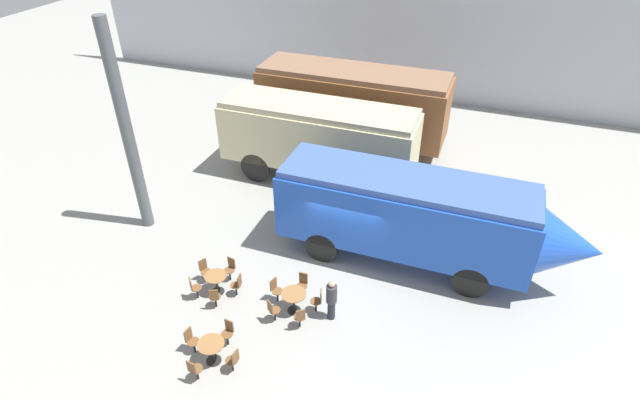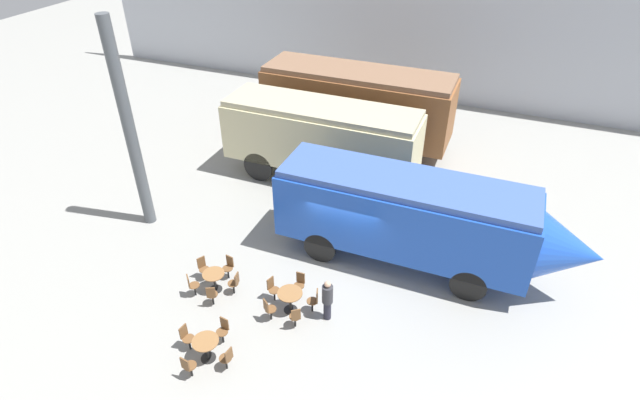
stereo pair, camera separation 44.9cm
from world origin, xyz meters
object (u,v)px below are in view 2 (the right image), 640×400
object	(u,v)px
visitor_person	(327,299)
passenger_coach_wooden	(357,102)
cafe_table_near	(206,345)
cafe_chair_0	(223,329)
cafe_table_mid	(290,297)
cafe_table_far	(214,278)
passenger_coach_vintage	(321,135)
streamlined_locomotive	(426,218)

from	to	relation	value
visitor_person	passenger_coach_wooden	bearing A→B (deg)	104.18
cafe_table_near	cafe_chair_0	bearing A→B (deg)	81.74
passenger_coach_wooden	visitor_person	xyz separation A→B (m)	(2.87, -11.35, -1.48)
cafe_table_mid	cafe_table_far	size ratio (longest dim) A/B	1.09
cafe_table_far	cafe_chair_0	size ratio (longest dim) A/B	0.84
passenger_coach_vintage	cafe_table_mid	bearing A→B (deg)	-75.18
passenger_coach_wooden	cafe_table_mid	size ratio (longest dim) A/B	11.39
passenger_coach_wooden	cafe_table_far	size ratio (longest dim) A/B	12.41
passenger_coach_wooden	visitor_person	bearing A→B (deg)	-75.82
passenger_coach_wooden	cafe_table_mid	bearing A→B (deg)	-81.75
cafe_chair_0	passenger_coach_vintage	bearing A→B (deg)	-167.25
visitor_person	cafe_chair_0	bearing A→B (deg)	-141.79
streamlined_locomotive	visitor_person	world-z (taller)	streamlined_locomotive
passenger_coach_vintage	cafe_table_near	distance (m)	10.60
cafe_table_near	visitor_person	bearing A→B (deg)	46.10
cafe_table_far	visitor_person	world-z (taller)	visitor_person
cafe_table_near	cafe_table_mid	xyz separation A→B (m)	(1.43, 2.59, 0.01)
cafe_table_near	visitor_person	distance (m)	3.80
passenger_coach_vintage	cafe_table_near	size ratio (longest dim) A/B	10.99
streamlined_locomotive	visitor_person	size ratio (longest dim) A/B	6.84
cafe_table_near	cafe_table_mid	size ratio (longest dim) A/B	0.96
cafe_table_far	cafe_chair_0	xyz separation A→B (m)	(1.40, -1.75, -0.02)
passenger_coach_wooden	cafe_table_near	distance (m)	14.20
cafe_table_near	cafe_table_far	size ratio (longest dim) A/B	1.05
passenger_coach_wooden	cafe_chair_0	bearing A→B (deg)	-88.50
cafe_chair_0	streamlined_locomotive	bearing A→B (deg)	148.52
passenger_coach_vintage	cafe_table_far	size ratio (longest dim) A/B	11.50
cafe_table_mid	cafe_table_far	distance (m)	2.72
passenger_coach_vintage	visitor_person	size ratio (longest dim) A/B	5.48
streamlined_locomotive	cafe_table_mid	distance (m)	5.21
cafe_table_mid	cafe_table_near	bearing A→B (deg)	-118.80
cafe_table_near	visitor_person	world-z (taller)	visitor_person
cafe_table_near	visitor_person	xyz separation A→B (m)	(2.63, 2.73, 0.26)
cafe_table_mid	visitor_person	distance (m)	1.24
streamlined_locomotive	cafe_table_far	xyz separation A→B (m)	(-6.04, -3.84, -1.49)
cafe_table_near	cafe_chair_0	distance (m)	0.76
passenger_coach_wooden	cafe_table_mid	distance (m)	11.74
passenger_coach_wooden	cafe_table_mid	world-z (taller)	passenger_coach_wooden
cafe_table_far	streamlined_locomotive	bearing A→B (deg)	32.41
streamlined_locomotive	cafe_chair_0	world-z (taller)	streamlined_locomotive
cafe_table_near	passenger_coach_wooden	bearing A→B (deg)	90.98
passenger_coach_wooden	cafe_table_far	world-z (taller)	passenger_coach_wooden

